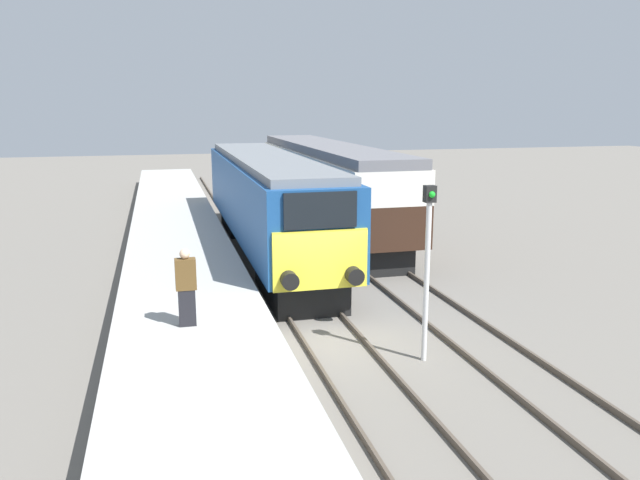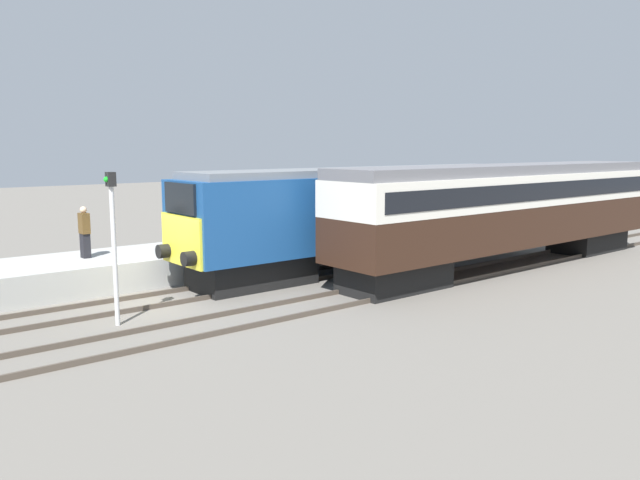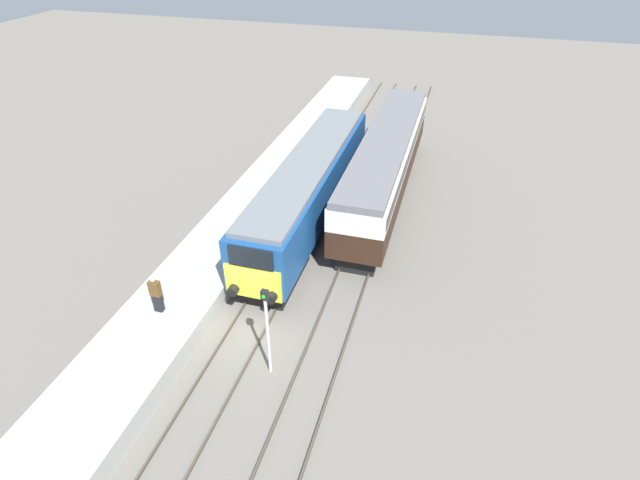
{
  "view_description": "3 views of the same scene",
  "coord_description": "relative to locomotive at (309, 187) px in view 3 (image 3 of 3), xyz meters",
  "views": [
    {
      "loc": [
        -3.87,
        -14.23,
        5.64
      ],
      "look_at": [
        0.0,
        0.69,
        2.28
      ],
      "focal_mm": 35.0,
      "sensor_mm": 36.0,
      "label": 1
    },
    {
      "loc": [
        17.16,
        -7.88,
        4.58
      ],
      "look_at": [
        1.7,
        4.69,
        1.6
      ],
      "focal_mm": 35.0,
      "sensor_mm": 36.0,
      "label": 2
    },
    {
      "loc": [
        7.05,
        -13.92,
        14.74
      ],
      "look_at": [
        1.7,
        4.69,
        1.6
      ],
      "focal_mm": 28.0,
      "sensor_mm": 36.0,
      "label": 3
    }
  ],
  "objects": [
    {
      "name": "passenger_carriage",
      "position": [
        3.4,
        3.99,
        0.22
      ],
      "size": [
        2.75,
        16.62,
        3.93
      ],
      "color": "black",
      "rests_on": "ground_plane"
    },
    {
      "name": "rails_far_track",
      "position": [
        3.4,
        -3.54,
        -2.09
      ],
      "size": [
        1.5,
        60.0,
        0.14
      ],
      "color": "#4C4238",
      "rests_on": "ground_plane"
    },
    {
      "name": "person_on_platform",
      "position": [
        -3.43,
        -9.65,
        -0.35
      ],
      "size": [
        0.44,
        0.26,
        1.7
      ],
      "color": "black",
      "rests_on": "platform_left"
    },
    {
      "name": "ground_plane",
      "position": [
        0.0,
        -8.54,
        -2.16
      ],
      "size": [
        120.0,
        120.0,
        0.0
      ],
      "primitive_type": "plane",
      "color": "slate"
    },
    {
      "name": "locomotive",
      "position": [
        0.0,
        0.0,
        0.0
      ],
      "size": [
        2.7,
        16.22,
        3.81
      ],
      "color": "black",
      "rests_on": "ground_plane"
    },
    {
      "name": "platform_left",
      "position": [
        -3.3,
        -0.54,
        -1.68
      ],
      "size": [
        3.5,
        50.0,
        0.96
      ],
      "color": "#A8A8A3",
      "rests_on": "ground_plane"
    },
    {
      "name": "rails_near_track",
      "position": [
        0.0,
        -3.54,
        -2.09
      ],
      "size": [
        1.51,
        60.0,
        0.14
      ],
      "color": "#4C4238",
      "rests_on": "ground_plane"
    },
    {
      "name": "signal_post",
      "position": [
        1.7,
        -10.62,
        0.19
      ],
      "size": [
        0.24,
        0.28,
        3.96
      ],
      "color": "silver",
      "rests_on": "ground_plane"
    }
  ]
}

